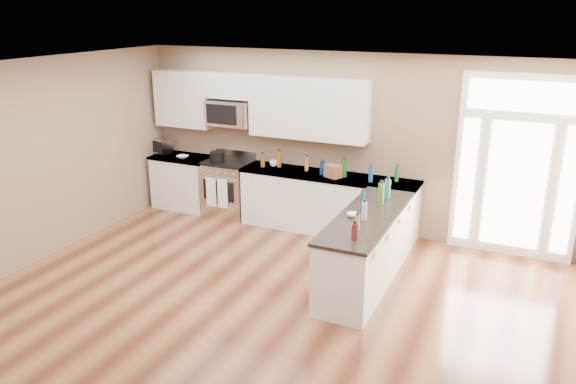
% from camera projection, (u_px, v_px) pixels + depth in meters
% --- Properties ---
extents(ground, '(8.00, 8.00, 0.00)m').
position_uv_depth(ground, '(215.00, 356.00, 5.81)').
color(ground, '#4F2516').
extents(room_shell, '(8.00, 8.00, 8.00)m').
position_uv_depth(room_shell, '(207.00, 200.00, 5.27)').
color(room_shell, '#8C7158').
rests_on(room_shell, ground).
extents(back_cabinet_left, '(1.10, 0.66, 0.94)m').
position_uv_depth(back_cabinet_left, '(185.00, 184.00, 9.99)').
color(back_cabinet_left, silver).
rests_on(back_cabinet_left, ground).
extents(back_cabinet_right, '(2.85, 0.66, 0.94)m').
position_uv_depth(back_cabinet_right, '(328.00, 205.00, 8.92)').
color(back_cabinet_right, silver).
rests_on(back_cabinet_right, ground).
extents(peninsula_cabinet, '(0.69, 2.32, 0.94)m').
position_uv_depth(peninsula_cabinet, '(366.00, 251.00, 7.24)').
color(peninsula_cabinet, silver).
rests_on(peninsula_cabinet, ground).
extents(upper_cabinet_left, '(1.04, 0.33, 0.95)m').
position_uv_depth(upper_cabinet_left, '(184.00, 99.00, 9.65)').
color(upper_cabinet_left, silver).
rests_on(upper_cabinet_left, room_shell).
extents(upper_cabinet_right, '(1.94, 0.33, 0.95)m').
position_uv_depth(upper_cabinet_right, '(308.00, 109.00, 8.74)').
color(upper_cabinet_right, silver).
rests_on(upper_cabinet_right, room_shell).
extents(upper_cabinet_short, '(0.82, 0.33, 0.40)m').
position_uv_depth(upper_cabinet_short, '(231.00, 86.00, 9.20)').
color(upper_cabinet_short, silver).
rests_on(upper_cabinet_short, room_shell).
extents(microwave, '(0.78, 0.41, 0.42)m').
position_uv_depth(microwave, '(230.00, 113.00, 9.31)').
color(microwave, silver).
rests_on(microwave, room_shell).
extents(entry_door, '(1.70, 0.10, 2.60)m').
position_uv_depth(entry_door, '(518.00, 168.00, 7.81)').
color(entry_door, white).
rests_on(entry_door, ground).
extents(kitchen_range, '(0.78, 0.69, 1.08)m').
position_uv_depth(kitchen_range, '(228.00, 188.00, 9.63)').
color(kitchen_range, silver).
rests_on(kitchen_range, ground).
extents(stockpot, '(0.32, 0.32, 0.19)m').
position_uv_depth(stockpot, '(217.00, 157.00, 9.40)').
color(stockpot, black).
rests_on(stockpot, kitchen_range).
extents(toaster_oven, '(0.37, 0.32, 0.27)m').
position_uv_depth(toaster_oven, '(162.00, 145.00, 10.02)').
color(toaster_oven, silver).
rests_on(toaster_oven, back_cabinet_left).
extents(cardboard_box, '(0.29, 0.26, 0.20)m').
position_uv_depth(cardboard_box, '(333.00, 171.00, 8.60)').
color(cardboard_box, brown).
rests_on(cardboard_box, back_cabinet_right).
extents(bowl_left, '(0.20, 0.20, 0.05)m').
position_uv_depth(bowl_left, '(183.00, 157.00, 9.71)').
color(bowl_left, white).
rests_on(bowl_left, back_cabinet_left).
extents(bowl_peninsula, '(0.20, 0.20, 0.05)m').
position_uv_depth(bowl_peninsula, '(353.00, 215.00, 7.01)').
color(bowl_peninsula, white).
rests_on(bowl_peninsula, peninsula_cabinet).
extents(cup_counter, '(0.16, 0.16, 0.10)m').
position_uv_depth(cup_counter, '(274.00, 163.00, 9.21)').
color(cup_counter, white).
rests_on(cup_counter, back_cabinet_right).
extents(counter_bottles, '(2.39, 2.45, 0.29)m').
position_uv_depth(counter_bottles, '(344.00, 182.00, 8.01)').
color(counter_bottles, '#19591E').
rests_on(counter_bottles, back_cabinet_right).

